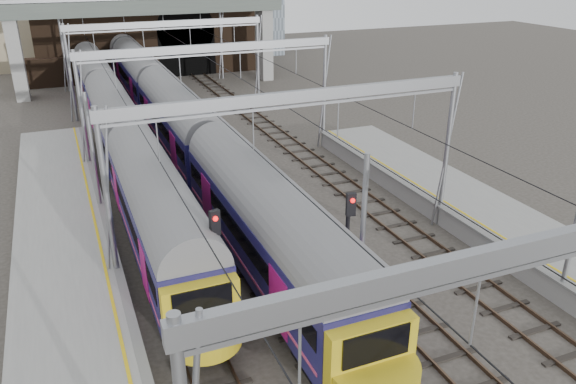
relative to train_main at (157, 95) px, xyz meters
name	(u,v)px	position (x,y,z in m)	size (l,w,h in m)	color
ground	(385,356)	(2.00, -31.81, -2.59)	(160.00, 160.00, 0.00)	#38332D
platform_left	(77,374)	(-8.18, -29.31, -2.03)	(4.32, 55.00, 1.12)	gray
tracks	(249,198)	(2.00, -16.81, -2.57)	(14.40, 80.00, 0.22)	#4C3828
overhead_line	(213,66)	(2.00, -10.33, 3.98)	(16.80, 80.00, 8.00)	gray
retaining_wall	(153,38)	(3.40, 20.12, 1.74)	(28.00, 2.75, 9.00)	#302015
overbridge	(146,16)	(2.00, 14.19, 4.68)	(28.00, 3.00, 9.25)	gray
train_main	(157,95)	(0.00, 0.00, 0.00)	(2.96, 68.48, 5.04)	black
train_second	(115,122)	(-4.00, -6.18, -0.14)	(2.73, 47.44, 4.73)	black
signal_near_left	(216,258)	(-3.06, -28.33, 0.65)	(0.40, 0.48, 5.18)	black
signal_near_centre	(348,237)	(2.11, -28.55, 0.58)	(0.38, 0.47, 5.04)	black
equip_cover_a	(368,314)	(2.67, -29.47, -2.54)	(0.73, 0.52, 0.09)	blue
equip_cover_b	(365,330)	(2.06, -30.30, -2.53)	(0.90, 0.63, 0.11)	blue
equip_cover_c	(465,266)	(8.62, -27.97, -2.53)	(0.92, 0.65, 0.11)	blue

